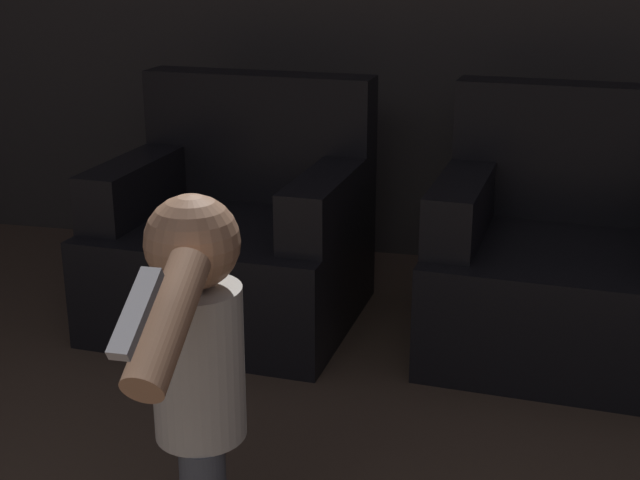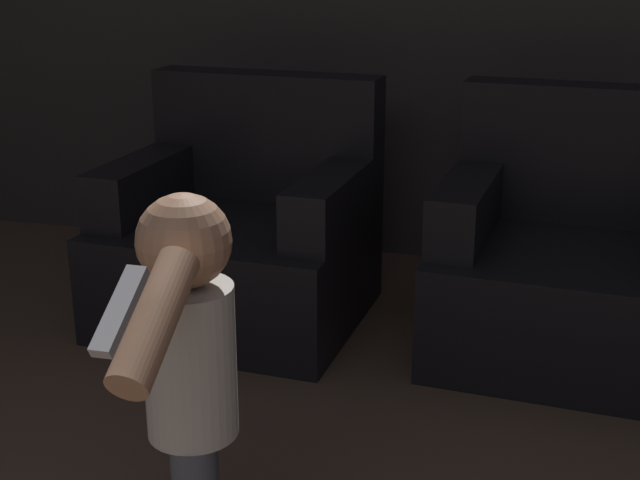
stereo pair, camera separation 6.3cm
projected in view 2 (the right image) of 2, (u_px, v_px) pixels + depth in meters
name	position (u px, v px, depth m)	size (l,w,h in m)	color
armchair_left	(243.00, 236.00, 3.25)	(0.93, 0.85, 0.86)	black
armchair_right	(574.00, 264.00, 2.98)	(0.94, 0.86, 0.86)	black
person_toddler	(189.00, 363.00, 1.81)	(0.19, 0.58, 0.87)	#474C56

